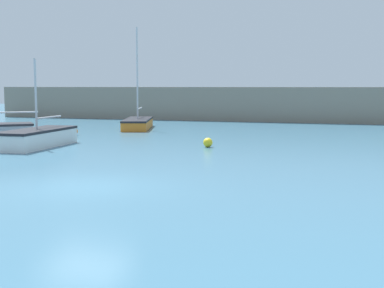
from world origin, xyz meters
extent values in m
cube|color=#38667F|center=(0.00, 0.00, -0.10)|extent=(120.00, 120.00, 0.20)
cube|color=gray|center=(0.00, 30.75, 1.40)|extent=(49.49, 3.63, 2.80)
cube|color=white|center=(-7.14, 8.17, 0.37)|extent=(2.00, 4.99, 0.74)
cube|color=black|center=(-7.14, 8.17, 0.80)|extent=(2.04, 5.09, 0.12)
cylinder|color=silver|center=(-7.14, 8.17, 2.45)|extent=(0.10, 0.10, 3.43)
cylinder|color=silver|center=(-7.22, 9.33, 1.35)|extent=(0.23, 2.33, 0.08)
cube|color=orange|center=(-7.07, 19.75, 0.28)|extent=(3.19, 5.68, 0.56)
cube|color=black|center=(-7.07, 19.75, 0.62)|extent=(3.26, 5.79, 0.12)
cylinder|color=silver|center=(-7.07, 19.75, 3.67)|extent=(0.11, 0.11, 6.22)
cylinder|color=silver|center=(-7.48, 21.05, 1.32)|extent=(0.92, 2.62, 0.09)
cylinder|color=silver|center=(-10.75, 11.08, 1.45)|extent=(2.26, 1.93, 0.08)
sphere|color=yellow|center=(0.55, 10.65, 0.22)|extent=(0.45, 0.45, 0.45)
sphere|color=orange|center=(-8.64, 14.06, 0.23)|extent=(0.46, 0.46, 0.46)
camera|label=1|loc=(7.60, -13.45, 2.88)|focal=50.00mm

